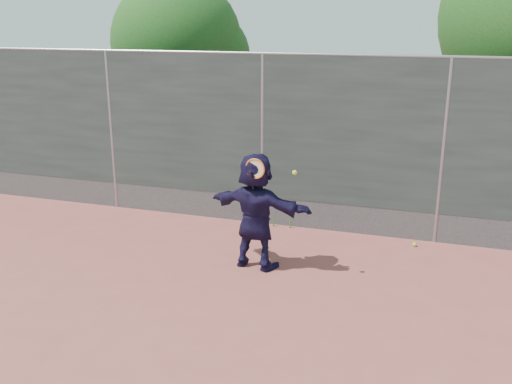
% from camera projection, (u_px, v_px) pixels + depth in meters
% --- Properties ---
extents(ground, '(80.00, 80.00, 0.00)m').
position_uv_depth(ground, '(179.00, 313.00, 7.18)').
color(ground, '#9E4C42').
rests_on(ground, ground).
extents(player, '(1.68, 0.78, 1.74)m').
position_uv_depth(player, '(256.00, 211.00, 8.30)').
color(player, '#171233').
rests_on(player, ground).
extents(ball_ground, '(0.07, 0.07, 0.07)m').
position_uv_depth(ball_ground, '(415.00, 244.00, 9.27)').
color(ball_ground, '#B7D62F').
rests_on(ball_ground, ground).
extents(fence, '(20.00, 0.06, 3.03)m').
position_uv_depth(fence, '(262.00, 137.00, 9.90)').
color(fence, '#38423D').
rests_on(fence, ground).
extents(swing_action, '(0.76, 0.15, 0.51)m').
position_uv_depth(swing_action, '(259.00, 170.00, 7.89)').
color(swing_action, orange).
rests_on(swing_action, ground).
extents(tree_left, '(3.15, 3.00, 4.53)m').
position_uv_depth(tree_left, '(184.00, 46.00, 13.12)').
color(tree_left, '#382314').
rests_on(tree_left, ground).
extents(weed_clump, '(0.68, 0.07, 0.30)m').
position_uv_depth(weed_clump, '(276.00, 219.00, 10.13)').
color(weed_clump, '#387226').
rests_on(weed_clump, ground).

